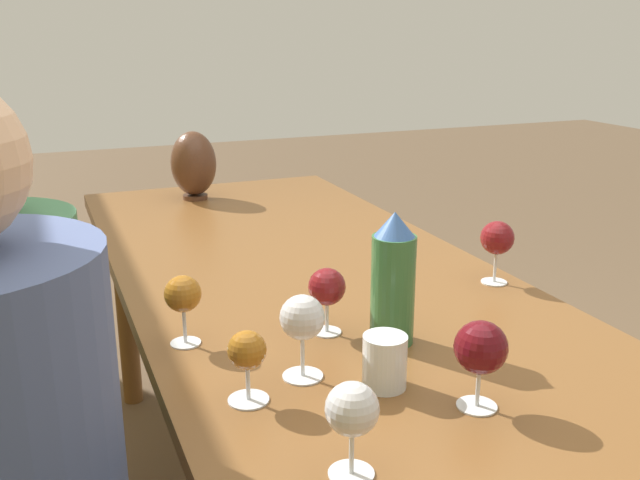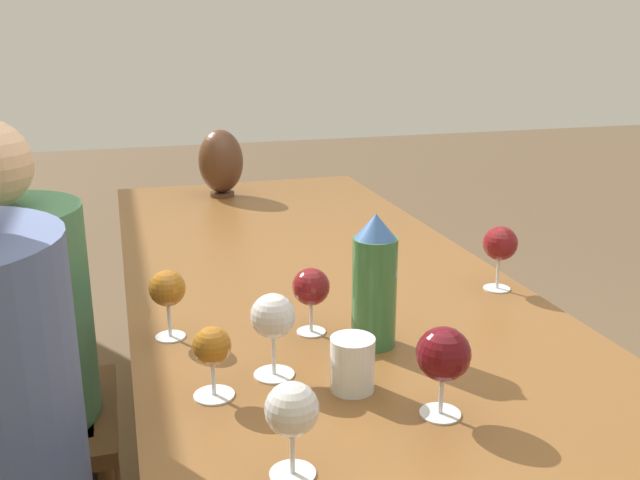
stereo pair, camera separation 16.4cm
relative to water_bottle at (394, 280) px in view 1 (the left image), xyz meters
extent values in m
cube|color=brown|center=(0.20, 0.00, -0.14)|extent=(2.56, 0.88, 0.04)
cylinder|color=brown|center=(1.38, -0.34, -0.53)|extent=(0.07, 0.07, 0.74)
cylinder|color=brown|center=(1.38, 0.34, -0.53)|extent=(0.07, 0.07, 0.74)
cylinder|color=#336638|center=(0.00, 0.00, -0.02)|extent=(0.08, 0.08, 0.21)
cone|color=#33599E|center=(0.00, 0.00, 0.11)|extent=(0.07, 0.07, 0.05)
cylinder|color=silver|center=(-0.15, 0.09, -0.08)|extent=(0.07, 0.07, 0.09)
cylinder|color=#4C2D1E|center=(1.27, 0.09, -0.12)|extent=(0.08, 0.08, 0.01)
ellipsoid|color=#4C2D1E|center=(1.27, 0.09, 0.00)|extent=(0.15, 0.15, 0.22)
cylinder|color=silver|center=(-0.11, 0.32, -0.12)|extent=(0.07, 0.07, 0.00)
cylinder|color=silver|center=(-0.11, 0.32, -0.09)|extent=(0.01, 0.01, 0.06)
sphere|color=#995B19|center=(-0.11, 0.32, -0.03)|extent=(0.06, 0.06, 0.06)
cylinder|color=silver|center=(0.08, 0.10, -0.12)|extent=(0.06, 0.06, 0.00)
cylinder|color=silver|center=(0.08, 0.10, -0.09)|extent=(0.01, 0.01, 0.06)
sphere|color=maroon|center=(0.08, 0.10, -0.03)|extent=(0.07, 0.07, 0.07)
cylinder|color=silver|center=(0.14, 0.37, -0.12)|extent=(0.06, 0.06, 0.00)
cylinder|color=silver|center=(0.14, 0.37, -0.09)|extent=(0.01, 0.01, 0.07)
sphere|color=#995B19|center=(0.14, 0.37, -0.02)|extent=(0.07, 0.07, 0.07)
cylinder|color=silver|center=(-0.35, 0.25, -0.12)|extent=(0.06, 0.06, 0.00)
cylinder|color=silver|center=(-0.35, 0.25, -0.09)|extent=(0.01, 0.01, 0.07)
sphere|color=silver|center=(-0.35, 0.25, -0.02)|extent=(0.07, 0.07, 0.07)
cylinder|color=silver|center=(-0.27, -0.01, -0.12)|extent=(0.06, 0.06, 0.00)
cylinder|color=silver|center=(-0.27, -0.01, -0.09)|extent=(0.01, 0.01, 0.06)
sphere|color=#510C14|center=(-0.27, -0.01, -0.02)|extent=(0.08, 0.08, 0.08)
cylinder|color=silver|center=(-0.07, 0.21, -0.12)|extent=(0.07, 0.07, 0.00)
cylinder|color=silver|center=(-0.07, 0.21, -0.08)|extent=(0.01, 0.01, 0.07)
sphere|color=silver|center=(-0.07, 0.21, -0.01)|extent=(0.08, 0.08, 0.08)
cylinder|color=silver|center=(0.19, -0.37, -0.12)|extent=(0.06, 0.06, 0.00)
cylinder|color=silver|center=(0.19, -0.37, -0.08)|extent=(0.01, 0.01, 0.07)
sphere|color=maroon|center=(0.19, -0.37, -0.01)|extent=(0.08, 0.08, 0.08)
cube|color=brown|center=(0.49, 0.71, -0.46)|extent=(0.44, 0.44, 0.04)
cylinder|color=brown|center=(0.68, 0.52, -0.69)|extent=(0.04, 0.04, 0.42)
camera|label=1|loc=(-1.09, 0.59, 0.45)|focal=40.00mm
camera|label=2|loc=(-1.15, 0.44, 0.45)|focal=40.00mm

